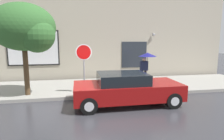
{
  "coord_description": "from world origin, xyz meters",
  "views": [
    {
      "loc": [
        -0.66,
        -7.42,
        2.66
      ],
      "look_at": [
        1.03,
        1.8,
        1.2
      ],
      "focal_mm": 30.11,
      "sensor_mm": 36.0,
      "label": 1
    }
  ],
  "objects_px": {
    "pedestrian_with_umbrella": "(147,59)",
    "street_tree": "(26,29)",
    "fire_hydrant": "(117,83)",
    "stop_sign": "(84,59)",
    "parked_car": "(126,89)"
  },
  "relations": [
    {
      "from": "parked_car",
      "to": "street_tree",
      "type": "xyz_separation_m",
      "value": [
        -4.2,
        1.62,
        2.51
      ]
    },
    {
      "from": "pedestrian_with_umbrella",
      "to": "street_tree",
      "type": "height_order",
      "value": "street_tree"
    },
    {
      "from": "pedestrian_with_umbrella",
      "to": "street_tree",
      "type": "distance_m",
      "value": 6.56
    },
    {
      "from": "parked_car",
      "to": "fire_hydrant",
      "type": "bearing_deg",
      "value": 90.26
    },
    {
      "from": "parked_car",
      "to": "pedestrian_with_umbrella",
      "type": "height_order",
      "value": "pedestrian_with_umbrella"
    },
    {
      "from": "parked_car",
      "to": "street_tree",
      "type": "relative_size",
      "value": 1.06
    },
    {
      "from": "pedestrian_with_umbrella",
      "to": "street_tree",
      "type": "relative_size",
      "value": 0.44
    },
    {
      "from": "fire_hydrant",
      "to": "street_tree",
      "type": "bearing_deg",
      "value": -176.79
    },
    {
      "from": "stop_sign",
      "to": "fire_hydrant",
      "type": "bearing_deg",
      "value": 12.12
    },
    {
      "from": "fire_hydrant",
      "to": "stop_sign",
      "type": "xyz_separation_m",
      "value": [
        -1.68,
        -0.36,
        1.32
      ]
    },
    {
      "from": "street_tree",
      "to": "stop_sign",
      "type": "relative_size",
      "value": 1.77
    },
    {
      "from": "street_tree",
      "to": "pedestrian_with_umbrella",
      "type": "bearing_deg",
      "value": 12.73
    },
    {
      "from": "pedestrian_with_umbrella",
      "to": "street_tree",
      "type": "xyz_separation_m",
      "value": [
        -6.21,
        -1.4,
        1.55
      ]
    },
    {
      "from": "fire_hydrant",
      "to": "pedestrian_with_umbrella",
      "type": "xyz_separation_m",
      "value": [
        2.02,
        1.17,
        1.13
      ]
    },
    {
      "from": "fire_hydrant",
      "to": "pedestrian_with_umbrella",
      "type": "bearing_deg",
      "value": 30.1
    }
  ]
}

